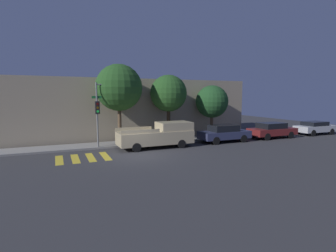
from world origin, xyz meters
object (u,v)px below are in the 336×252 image
object	(u,v)px
sedan_far_end	(315,127)
tree_near_corner	(119,88)
traffic_light_pole	(103,104)
sedan_near_corner	(224,133)
pickup_truck	(159,135)
sedan_middle	(272,130)
tree_far_end	(212,102)
tree_midblock	(168,94)

from	to	relation	value
sedan_far_end	tree_near_corner	distance (m)	19.88
tree_near_corner	traffic_light_pole	bearing A→B (deg)	-144.04
traffic_light_pole	sedan_near_corner	xyz separation A→B (m)	(9.79, -1.27, -2.53)
traffic_light_pole	pickup_truck	world-z (taller)	traffic_light_pole
sedan_middle	tree_near_corner	size ratio (longest dim) A/B	0.71
traffic_light_pole	tree_far_end	distance (m)	10.07
sedan_far_end	tree_midblock	bearing A→B (deg)	171.32
pickup_truck	sedan_near_corner	xyz separation A→B (m)	(5.89, 0.00, -0.19)
tree_far_end	traffic_light_pole	bearing A→B (deg)	-174.05
traffic_light_pole	sedan_near_corner	size ratio (longest dim) A/B	1.11
tree_far_end	tree_midblock	bearing A→B (deg)	180.00
sedan_middle	tree_near_corner	xyz separation A→B (m)	(-13.65, 2.31, 3.76)
pickup_truck	tree_midblock	size ratio (longest dim) A/B	0.99
traffic_light_pole	sedan_near_corner	world-z (taller)	traffic_light_pole
sedan_near_corner	sedan_far_end	size ratio (longest dim) A/B	1.02
sedan_middle	tree_midblock	world-z (taller)	tree_midblock
traffic_light_pole	tree_midblock	distance (m)	5.82
sedan_near_corner	tree_near_corner	world-z (taller)	tree_near_corner
sedan_near_corner	sedan_middle	world-z (taller)	sedan_near_corner
sedan_far_end	sedan_middle	bearing A→B (deg)	180.00
traffic_light_pole	tree_far_end	world-z (taller)	traffic_light_pole
sedan_near_corner	tree_near_corner	bearing A→B (deg)	164.54
sedan_far_end	tree_midblock	xyz separation A→B (m)	(-15.14, 2.31, 3.37)
sedan_near_corner	tree_midblock	xyz separation A→B (m)	(-4.12, 2.31, 3.32)
sedan_middle	sedan_far_end	bearing A→B (deg)	-0.00
pickup_truck	sedan_far_end	size ratio (longest dim) A/B	1.31
sedan_near_corner	sedan_far_end	distance (m)	11.02
sedan_middle	sedan_far_end	world-z (taller)	sedan_middle
tree_far_end	pickup_truck	bearing A→B (deg)	-159.28
tree_near_corner	pickup_truck	bearing A→B (deg)	-43.16
sedan_far_end	tree_near_corner	bearing A→B (deg)	173.20
sedan_middle	tree_far_end	world-z (taller)	tree_far_end
traffic_light_pole	sedan_far_end	xyz separation A→B (m)	(20.81, -1.27, -2.58)
sedan_near_corner	sedan_far_end	bearing A→B (deg)	-0.00
sedan_near_corner	tree_near_corner	distance (m)	9.45
tree_midblock	pickup_truck	bearing A→B (deg)	-127.40
sedan_middle	sedan_far_end	distance (m)	5.72
tree_midblock	sedan_far_end	bearing A→B (deg)	-8.68
sedan_near_corner	sedan_middle	xyz separation A→B (m)	(5.30, 0.00, -0.01)
pickup_truck	tree_midblock	xyz separation A→B (m)	(1.77, 2.31, 3.13)
sedan_near_corner	tree_far_end	distance (m)	3.48
traffic_light_pole	sedan_near_corner	distance (m)	10.19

